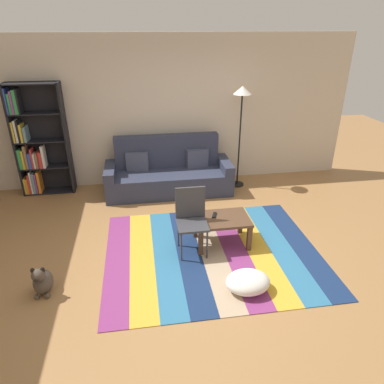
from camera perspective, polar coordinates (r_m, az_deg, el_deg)
The scene contains 11 objects.
ground_plane at distance 4.89m, azimuth 0.05°, elevation -9.73°, with size 14.00×14.00×0.00m, color #9E7042.
back_wall at distance 6.68m, azimuth -3.41°, elevation 12.86°, with size 6.80×0.10×2.70m, color beige.
rug at distance 4.88m, azimuth 3.32°, elevation -9.74°, with size 2.87×2.36×0.01m.
couch at distance 6.47m, azimuth -3.83°, elevation 2.99°, with size 2.26×0.80×1.00m.
bookshelf at distance 6.77m, azimuth -24.10°, elevation 7.05°, with size 0.90×0.28×1.97m.
coffee_table at distance 4.90m, azimuth 4.87°, elevation -4.95°, with size 0.75×0.53×0.41m.
pouf at distance 4.25m, azimuth 9.03°, elevation -14.21°, with size 0.52×0.41×0.24m, color white.
dog at distance 4.51m, azimuth -23.11°, elevation -13.10°, with size 0.22×0.35×0.40m.
standing_lamp at distance 6.40m, azimuth 8.07°, elevation 13.95°, with size 0.32×0.32×1.86m.
tv_remote at distance 4.90m, azimuth 3.64°, elevation -3.76°, with size 0.04×0.15×0.02m, color black.
folding_chair at distance 4.67m, azimuth -0.11°, elevation -3.77°, with size 0.40×0.40×0.90m.
Camera 1 is at (-0.61, -3.93, 2.84)m, focal length 32.90 mm.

